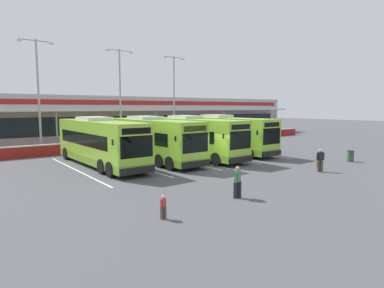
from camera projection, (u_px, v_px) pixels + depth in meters
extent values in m
plane|color=#4C4C51|center=(217.00, 169.00, 23.54)|extent=(200.00, 200.00, 0.00)
cube|color=#B7B7B2|center=(88.00, 120.00, 44.58)|extent=(70.00, 10.00, 5.50)
cube|color=#19232D|center=(102.00, 125.00, 40.66)|extent=(66.00, 0.08, 2.20)
cube|color=maroon|center=(102.00, 102.00, 40.33)|extent=(68.00, 0.08, 0.60)
cube|color=beige|center=(106.00, 110.00, 39.27)|extent=(67.00, 3.00, 0.24)
cube|color=gray|center=(88.00, 98.00, 44.24)|extent=(70.00, 10.00, 0.50)
cylinder|color=#999999|center=(57.00, 130.00, 34.84)|extent=(0.20, 0.20, 4.20)
cylinder|color=#999999|center=(155.00, 126.00, 42.29)|extent=(0.20, 0.20, 4.20)
cylinder|color=#999999|center=(224.00, 123.00, 49.75)|extent=(0.20, 0.20, 4.20)
cylinder|color=#999999|center=(275.00, 121.00, 57.20)|extent=(0.20, 0.20, 4.20)
cube|color=maroon|center=(129.00, 144.00, 34.95)|extent=(60.00, 0.36, 1.00)
cube|color=#B2B2B2|center=(129.00, 139.00, 34.89)|extent=(60.00, 0.40, 0.10)
cube|color=#8CC633|center=(100.00, 141.00, 24.85)|extent=(2.75, 12.04, 3.19)
cube|color=olive|center=(100.00, 158.00, 25.00)|extent=(2.77, 12.06, 0.56)
cube|color=black|center=(98.00, 138.00, 25.13)|extent=(2.74, 9.64, 0.96)
cube|color=black|center=(137.00, 147.00, 20.19)|extent=(2.31, 0.14, 1.40)
cube|color=black|center=(136.00, 131.00, 20.07)|extent=(2.05, 0.11, 0.40)
cube|color=silver|center=(94.00, 119.00, 25.43)|extent=(2.10, 2.83, 0.28)
cube|color=black|center=(138.00, 170.00, 20.27)|extent=(2.45, 0.20, 0.44)
cube|color=black|center=(153.00, 139.00, 21.32)|extent=(0.08, 0.12, 0.36)
cube|color=black|center=(113.00, 142.00, 19.53)|extent=(0.08, 0.12, 0.36)
cylinder|color=black|center=(93.00, 151.00, 29.33)|extent=(0.34, 1.05, 1.04)
cylinder|color=black|center=(66.00, 154.00, 27.86)|extent=(0.34, 1.05, 1.04)
cylinder|color=black|center=(133.00, 163.00, 23.24)|extent=(0.34, 1.05, 1.04)
cylinder|color=black|center=(102.00, 167.00, 21.78)|extent=(0.34, 1.05, 1.04)
cylinder|color=black|center=(143.00, 166.00, 22.15)|extent=(0.34, 1.05, 1.04)
cylinder|color=black|center=(111.00, 170.00, 20.68)|extent=(0.34, 1.05, 1.04)
cube|color=#8CC633|center=(151.00, 138.00, 27.13)|extent=(2.75, 12.04, 3.19)
cube|color=olive|center=(152.00, 154.00, 27.28)|extent=(2.77, 12.06, 0.56)
cube|color=black|center=(149.00, 135.00, 27.42)|extent=(2.74, 9.64, 0.96)
cube|color=black|center=(195.00, 143.00, 22.47)|extent=(2.31, 0.14, 1.40)
cube|color=black|center=(195.00, 129.00, 22.35)|extent=(2.05, 0.11, 0.40)
cube|color=silver|center=(145.00, 118.00, 27.72)|extent=(2.10, 2.83, 0.28)
cube|color=black|center=(196.00, 164.00, 22.56)|extent=(2.45, 0.20, 0.44)
cube|color=black|center=(208.00, 136.00, 23.60)|extent=(0.08, 0.12, 0.36)
cube|color=black|center=(175.00, 139.00, 21.81)|extent=(0.08, 0.12, 0.36)
cylinder|color=black|center=(138.00, 148.00, 31.62)|extent=(0.34, 1.05, 1.04)
cylinder|color=black|center=(115.00, 150.00, 30.15)|extent=(0.34, 1.05, 1.04)
cylinder|color=black|center=(185.00, 158.00, 25.53)|extent=(0.34, 1.05, 1.04)
cylinder|color=black|center=(160.00, 161.00, 24.06)|extent=(0.34, 1.05, 1.04)
cylinder|color=black|center=(196.00, 160.00, 24.43)|extent=(0.34, 1.05, 1.04)
cylinder|color=black|center=(170.00, 163.00, 22.97)|extent=(0.34, 1.05, 1.04)
cube|color=#8CC633|center=(192.00, 136.00, 29.02)|extent=(2.75, 12.04, 3.19)
cube|color=olive|center=(192.00, 151.00, 29.17)|extent=(2.77, 12.06, 0.56)
cube|color=black|center=(189.00, 133.00, 29.30)|extent=(2.74, 9.64, 0.96)
cube|color=black|center=(240.00, 140.00, 24.36)|extent=(2.31, 0.14, 1.40)
cube|color=black|center=(241.00, 127.00, 24.24)|extent=(2.05, 0.11, 0.40)
cube|color=silver|center=(185.00, 117.00, 29.60)|extent=(2.10, 2.83, 0.28)
cube|color=black|center=(241.00, 160.00, 24.44)|extent=(2.45, 0.20, 0.44)
cube|color=black|center=(250.00, 134.00, 25.49)|extent=(0.08, 0.12, 0.36)
cube|color=black|center=(223.00, 136.00, 23.70)|extent=(0.08, 0.12, 0.36)
cylinder|color=black|center=(174.00, 146.00, 33.50)|extent=(0.34, 1.05, 1.04)
cylinder|color=black|center=(154.00, 148.00, 32.03)|extent=(0.34, 1.05, 1.04)
cylinder|color=black|center=(226.00, 154.00, 27.41)|extent=(0.34, 1.05, 1.04)
cylinder|color=black|center=(205.00, 157.00, 25.94)|extent=(0.34, 1.05, 1.04)
cylinder|color=black|center=(238.00, 156.00, 26.32)|extent=(0.34, 1.05, 1.04)
cylinder|color=black|center=(216.00, 159.00, 24.85)|extent=(0.34, 1.05, 1.04)
cube|color=#8CC633|center=(223.00, 133.00, 32.27)|extent=(2.75, 12.04, 3.19)
cube|color=olive|center=(223.00, 146.00, 32.42)|extent=(2.77, 12.06, 0.56)
cube|color=black|center=(221.00, 131.00, 32.55)|extent=(2.74, 9.64, 0.96)
cube|color=black|center=(271.00, 136.00, 27.61)|extent=(2.31, 0.14, 1.40)
cube|color=black|center=(272.00, 125.00, 27.48)|extent=(2.05, 0.11, 0.40)
cube|color=silver|center=(217.00, 116.00, 32.85)|extent=(2.10, 2.83, 0.28)
cube|color=black|center=(272.00, 154.00, 27.69)|extent=(2.45, 0.20, 0.44)
cube|color=black|center=(278.00, 131.00, 28.73)|extent=(0.08, 0.12, 0.36)
cube|color=black|center=(257.00, 133.00, 26.95)|extent=(0.08, 0.12, 0.36)
cylinder|color=black|center=(203.00, 142.00, 36.75)|extent=(0.34, 1.05, 1.04)
cylinder|color=black|center=(186.00, 144.00, 35.28)|extent=(0.34, 1.05, 1.04)
cylinder|color=black|center=(255.00, 149.00, 30.66)|extent=(0.34, 1.05, 1.04)
cylinder|color=black|center=(238.00, 151.00, 29.19)|extent=(0.34, 1.05, 1.04)
cylinder|color=black|center=(267.00, 151.00, 29.57)|extent=(0.34, 1.05, 1.04)
cylinder|color=black|center=(250.00, 153.00, 28.10)|extent=(0.34, 1.05, 1.04)
cube|color=silver|center=(76.00, 170.00, 23.23)|extent=(0.14, 13.00, 0.01)
cube|color=silver|center=(129.00, 164.00, 25.76)|extent=(0.14, 13.00, 0.01)
cube|color=silver|center=(172.00, 159.00, 28.28)|extent=(0.14, 13.00, 0.01)
cube|color=silver|center=(208.00, 155.00, 30.81)|extent=(0.14, 13.00, 0.01)
cube|color=silver|center=(239.00, 151.00, 33.33)|extent=(0.14, 13.00, 0.01)
cube|color=#4C4238|center=(318.00, 166.00, 22.61)|extent=(0.22, 0.23, 0.84)
cube|color=#4C4238|center=(321.00, 166.00, 22.51)|extent=(0.22, 0.23, 0.84)
cube|color=black|center=(320.00, 156.00, 22.48)|extent=(0.40, 0.37, 0.56)
cube|color=black|center=(317.00, 157.00, 22.47)|extent=(0.13, 0.13, 0.54)
cube|color=black|center=(323.00, 156.00, 22.50)|extent=(0.13, 0.13, 0.54)
sphere|color=tan|center=(321.00, 151.00, 22.43)|extent=(0.22, 0.22, 0.22)
cube|color=olive|center=(316.00, 163.00, 22.53)|extent=(0.25, 0.30, 0.22)
cylinder|color=olive|center=(316.00, 160.00, 22.51)|extent=(0.02, 0.02, 0.16)
cube|color=black|center=(236.00, 190.00, 15.97)|extent=(0.20, 0.22, 0.84)
cube|color=black|center=(239.00, 190.00, 16.04)|extent=(0.20, 0.22, 0.84)
cube|color=#387F4C|center=(238.00, 176.00, 15.93)|extent=(0.40, 0.34, 0.56)
cube|color=#387F4C|center=(236.00, 178.00, 15.74)|extent=(0.12, 0.13, 0.54)
cube|color=#387F4C|center=(239.00, 176.00, 16.12)|extent=(0.12, 0.13, 0.54)
sphere|color=tan|center=(238.00, 168.00, 15.88)|extent=(0.22, 0.22, 0.22)
cube|color=#4C4238|center=(162.00, 213.00, 12.97)|extent=(0.12, 0.14, 0.52)
cube|color=#4C4238|center=(165.00, 213.00, 13.02)|extent=(0.12, 0.14, 0.52)
cube|color=#B23838|center=(163.00, 203.00, 12.94)|extent=(0.25, 0.20, 0.35)
cube|color=#B23838|center=(161.00, 204.00, 12.83)|extent=(0.07, 0.08, 0.33)
cube|color=#B23838|center=(165.00, 202.00, 13.06)|extent=(0.07, 0.08, 0.33)
sphere|color=#DBB293|center=(163.00, 197.00, 12.92)|extent=(0.14, 0.14, 0.14)
cylinder|color=#9E9EA3|center=(39.00, 97.00, 31.04)|extent=(0.20, 0.20, 11.00)
cylinder|color=#9E9EA3|center=(36.00, 41.00, 30.43)|extent=(2.80, 0.10, 0.10)
cube|color=silver|center=(19.00, 40.00, 29.60)|extent=(0.44, 0.28, 0.20)
cube|color=silver|center=(51.00, 43.00, 31.29)|extent=(0.44, 0.28, 0.20)
cylinder|color=#9E9EA3|center=(120.00, 99.00, 36.29)|extent=(0.20, 0.20, 11.00)
cylinder|color=#9E9EA3|center=(119.00, 50.00, 35.68)|extent=(2.80, 0.10, 0.10)
cube|color=silver|center=(107.00, 50.00, 34.85)|extent=(0.44, 0.28, 0.20)
cube|color=silver|center=(131.00, 53.00, 36.54)|extent=(0.44, 0.28, 0.20)
cylinder|color=#9E9EA3|center=(174.00, 100.00, 41.26)|extent=(0.20, 0.20, 11.00)
cylinder|color=#9E9EA3|center=(174.00, 57.00, 40.65)|extent=(2.80, 0.10, 0.10)
cube|color=silver|center=(164.00, 57.00, 39.82)|extent=(0.44, 0.28, 0.20)
cube|color=silver|center=(183.00, 59.00, 41.51)|extent=(0.44, 0.28, 0.20)
cylinder|color=#2D5133|center=(350.00, 157.00, 26.74)|extent=(0.52, 0.52, 0.85)
cylinder|color=black|center=(351.00, 151.00, 26.69)|extent=(0.54, 0.54, 0.08)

